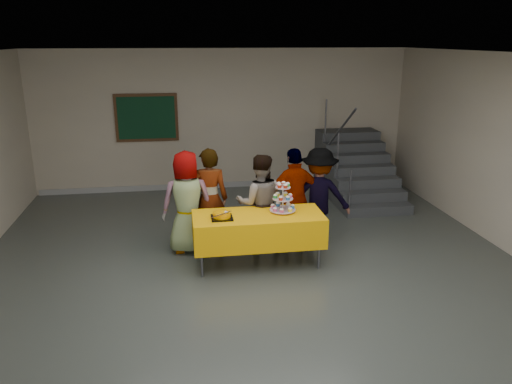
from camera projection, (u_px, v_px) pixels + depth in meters
The scene contains 11 objects.
room_shell at pixel (262, 133), 5.85m from camera, with size 10.00×10.04×3.02m.
bake_table at pixel (258, 229), 7.23m from camera, with size 1.88×0.78×0.77m.
cupcake_stand at pixel (283, 200), 7.24m from camera, with size 0.38×0.38×0.44m.
bear_cake at pixel (222, 214), 7.01m from camera, with size 0.32×0.36×0.12m.
schoolchild_a at pixel (187, 202), 7.61m from camera, with size 0.78×0.51×1.60m, color slate.
schoolchild_b at pixel (209, 199), 7.76m from camera, with size 0.59×0.39×1.61m, color slate.
schoolchild_c at pixel (260, 203), 7.69m from camera, with size 0.74×0.58×1.53m, color slate.
schoolchild_d at pixel (295, 198), 7.83m from camera, with size 0.93×0.39×1.59m, color #5C5C65.
schoolchild_e at pixel (319, 196), 7.97m from camera, with size 1.01×0.58×1.56m, color slate.
staircase at pixel (354, 171), 10.62m from camera, with size 1.30×2.40×2.04m.
noticeboard at pixel (147, 118), 10.44m from camera, with size 1.30×0.05×1.00m.
Camera 1 is at (-0.97, -5.69, 3.20)m, focal length 35.00 mm.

